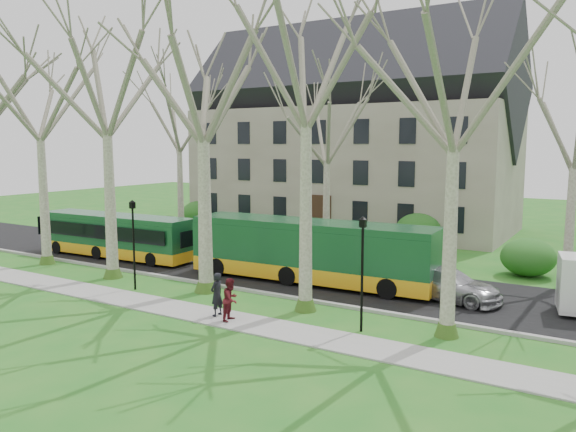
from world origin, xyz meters
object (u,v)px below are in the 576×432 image
object	(u,v)px
bus_follow	(310,251)
sedan	(446,284)
pedestrian_b	(231,299)
bus_lead	(116,235)
pedestrian_a	(217,294)

from	to	relation	value
bus_follow	sedan	bearing A→B (deg)	-0.38
sedan	pedestrian_b	distance (m)	9.91
bus_follow	bus_lead	bearing A→B (deg)	-179.32
bus_follow	pedestrian_a	xyz separation A→B (m)	(-0.50, -7.04, -0.72)
sedan	pedestrian_a	size ratio (longest dim) A/B	2.77
bus_follow	pedestrian_a	bearing A→B (deg)	-96.31
bus_lead	bus_follow	size ratio (longest dim) A/B	0.85
bus_follow	pedestrian_a	distance (m)	7.10
pedestrian_a	pedestrian_b	bearing A→B (deg)	79.10
sedan	pedestrian_b	xyz separation A→B (m)	(-6.52, -7.47, 0.13)
sedan	bus_lead	bearing A→B (deg)	101.75
sedan	pedestrian_a	distance (m)	10.36
bus_follow	pedestrian_a	size ratio (longest dim) A/B	7.21
bus_lead	sedan	xyz separation A→B (m)	(20.34, 0.93, -0.65)
bus_lead	pedestrian_a	bearing A→B (deg)	-28.14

